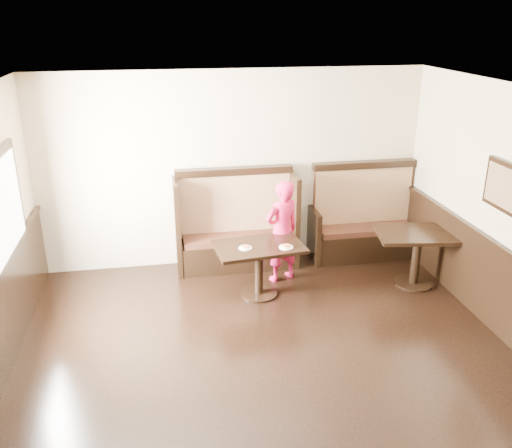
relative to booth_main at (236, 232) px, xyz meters
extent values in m
plane|color=black|center=(0.00, -3.30, -0.53)|extent=(7.00, 7.00, 0.00)
plane|color=#C2B28C|center=(0.00, 0.20, 0.87)|extent=(5.50, 0.00, 5.50)
plane|color=white|center=(0.00, -3.30, 2.27)|extent=(7.00, 7.00, 0.00)
cube|color=black|center=(-2.71, -1.40, 1.02)|extent=(0.05, 1.50, 1.20)
cube|color=white|center=(-2.69, -1.40, 1.02)|extent=(0.01, 1.30, 1.00)
cube|color=black|center=(2.71, -2.10, 1.17)|extent=(0.04, 0.70, 0.55)
cube|color=olive|center=(2.69, -2.10, 1.17)|extent=(0.01, 0.60, 0.45)
cube|color=black|center=(0.00, -0.08, -0.32)|extent=(1.60, 0.50, 0.42)
cube|color=#3B1D12|center=(0.00, -0.08, -0.07)|extent=(1.54, 0.46, 0.09)
cube|color=#551611|center=(0.00, 0.13, 0.37)|extent=(1.60, 0.12, 0.92)
cube|color=black|center=(0.00, 0.13, 0.87)|extent=(1.68, 0.16, 0.10)
cube|color=black|center=(-0.84, 0.02, 0.15)|extent=(0.07, 0.72, 1.36)
cube|color=black|center=(0.84, 0.02, 0.15)|extent=(0.07, 0.72, 1.36)
cube|color=black|center=(1.95, -0.08, -0.32)|extent=(1.50, 0.50, 0.42)
cube|color=#3B1D12|center=(1.95, -0.08, -0.07)|extent=(1.44, 0.46, 0.09)
cube|color=#551611|center=(1.95, 0.13, 0.37)|extent=(1.50, 0.12, 0.92)
cube|color=black|center=(1.95, 0.13, 0.87)|extent=(1.58, 0.16, 0.10)
cube|color=black|center=(1.16, 0.02, -0.13)|extent=(0.07, 0.72, 0.80)
cube|color=black|center=(2.74, 0.02, -0.13)|extent=(0.07, 0.72, 0.80)
cube|color=black|center=(0.16, -0.97, 0.16)|extent=(1.19, 0.82, 0.05)
cylinder|color=black|center=(0.16, -0.97, -0.19)|extent=(0.11, 0.11, 0.65)
cylinder|color=black|center=(0.16, -0.97, -0.51)|extent=(0.49, 0.49, 0.03)
cube|color=black|center=(2.31, -1.06, 0.22)|extent=(1.21, 0.89, 0.05)
cylinder|color=black|center=(2.31, -1.06, -0.16)|extent=(0.12, 0.12, 0.71)
cylinder|color=black|center=(2.31, -1.06, -0.51)|extent=(0.52, 0.52, 0.03)
imported|color=#CC1546|center=(0.55, -0.57, 0.19)|extent=(0.62, 0.52, 1.44)
cylinder|color=white|center=(-0.03, -1.03, 0.19)|extent=(0.17, 0.17, 0.01)
cylinder|color=tan|center=(-0.03, -1.03, 0.21)|extent=(0.11, 0.11, 0.01)
cylinder|color=#EABA54|center=(-0.03, -1.03, 0.22)|extent=(0.09, 0.09, 0.01)
cylinder|color=white|center=(0.48, -1.10, 0.19)|extent=(0.19, 0.19, 0.01)
cylinder|color=tan|center=(0.48, -1.10, 0.21)|extent=(0.11, 0.11, 0.02)
cylinder|color=#EABA54|center=(0.48, -1.10, 0.22)|extent=(0.10, 0.10, 0.01)
camera|label=1|loc=(-1.02, -7.22, 2.97)|focal=38.00mm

